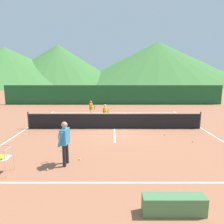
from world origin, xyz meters
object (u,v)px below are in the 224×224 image
at_px(ball_cart, 0,157).
at_px(tennis_ball_3, 193,141).
at_px(tennis_net, 114,121).
at_px(student_0, 91,108).
at_px(tennis_ball_1, 64,139).
at_px(tennis_ball_2, 47,170).
at_px(courtside_bench, 174,205).
at_px(tennis_ball_6, 79,159).
at_px(tennis_ball_0, 61,150).
at_px(tennis_ball_4, 165,135).
at_px(instructor, 64,139).
at_px(student_1, 105,112).
at_px(tennis_ball_5, 62,139).

height_order(ball_cart, tennis_ball_3, ball_cart).
relative_size(tennis_net, student_0, 7.84).
bearing_deg(tennis_ball_3, tennis_ball_1, 177.36).
distance_m(tennis_ball_2, courtside_bench, 4.34).
xyz_separation_m(student_0, tennis_ball_1, (-0.86, -5.16, -0.77)).
relative_size(tennis_ball_3, tennis_ball_6, 1.00).
bearing_deg(tennis_ball_6, tennis_ball_2, -136.97).
relative_size(tennis_ball_0, tennis_ball_4, 1.00).
bearing_deg(tennis_ball_6, tennis_ball_3, 22.33).
bearing_deg(instructor, tennis_ball_1, 103.78).
bearing_deg(instructor, tennis_ball_2, -138.06).
distance_m(student_1, tennis_ball_2, 7.34).
distance_m(tennis_net, tennis_ball_4, 3.12).
distance_m(student_0, tennis_ball_5, 5.21).
bearing_deg(tennis_ball_5, tennis_ball_4, 7.37).
height_order(ball_cart, tennis_ball_1, ball_cart).
relative_size(tennis_net, tennis_ball_2, 154.65).
height_order(student_0, tennis_ball_6, student_0).
height_order(tennis_ball_1, courtside_bench, courtside_bench).
bearing_deg(tennis_net, tennis_ball_4, -26.92).
distance_m(instructor, tennis_ball_5, 3.24).
height_order(tennis_ball_4, courtside_bench, courtside_bench).
bearing_deg(tennis_ball_6, courtside_bench, -48.84).
distance_m(tennis_ball_4, tennis_ball_5, 5.47).
relative_size(tennis_net, student_1, 8.25).
xyz_separation_m(tennis_net, courtside_bench, (1.34, -7.80, -0.27)).
bearing_deg(student_1, instructor, -100.76).
relative_size(ball_cart, tennis_ball_0, 13.22).
height_order(tennis_net, student_0, student_0).
height_order(instructor, tennis_ball_0, instructor).
xyz_separation_m(tennis_ball_3, courtside_bench, (-2.51, -5.30, 0.20)).
distance_m(instructor, student_0, 8.05).
bearing_deg(student_1, courtside_bench, -78.29).
xyz_separation_m(tennis_ball_0, tennis_ball_4, (5.11, 2.31, 0.00)).
bearing_deg(tennis_ball_0, tennis_ball_3, 10.94).
bearing_deg(tennis_ball_4, tennis_net, 153.08).
relative_size(tennis_net, tennis_ball_0, 154.65).
relative_size(student_1, ball_cart, 1.42).
bearing_deg(tennis_ball_4, tennis_ball_3, -45.23).
height_order(tennis_ball_0, tennis_ball_5, same).
relative_size(tennis_ball_1, courtside_bench, 0.05).
relative_size(tennis_ball_2, courtside_bench, 0.05).
height_order(tennis_ball_1, tennis_ball_6, same).
bearing_deg(tennis_ball_0, courtside_bench, -47.92).
relative_size(tennis_ball_1, tennis_ball_4, 1.00).
bearing_deg(tennis_ball_6, student_1, 82.48).
relative_size(tennis_net, tennis_ball_1, 154.65).
xyz_separation_m(student_1, tennis_ball_1, (-1.96, -3.73, -0.73)).
bearing_deg(instructor, tennis_ball_5, 105.40).
distance_m(instructor, tennis_ball_2, 1.18).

